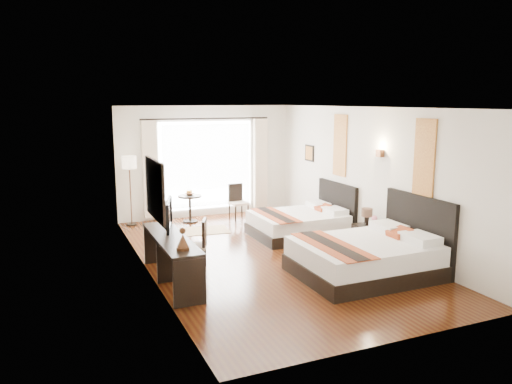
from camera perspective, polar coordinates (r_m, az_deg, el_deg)
name	(u,v)px	position (r m, az deg, el deg)	size (l,w,h in m)	color
floor	(267,256)	(9.59, 1.26, -7.36)	(4.50, 7.50, 0.01)	#37150A
ceiling	(268,108)	(9.13, 1.33, 9.58)	(4.50, 7.50, 0.02)	white
wall_headboard	(368,177)	(10.38, 12.65, 1.73)	(0.01, 7.50, 2.80)	silver
wall_desk	(146,192)	(8.59, -12.47, -0.04)	(0.01, 7.50, 2.80)	silver
wall_window	(206,161)	(12.73, -5.71, 3.50)	(4.50, 0.01, 2.80)	silver
wall_entry	(399,232)	(6.12, 15.99, -4.40)	(4.50, 0.01, 2.80)	silver
window_glass	(206,165)	(12.73, -5.68, 3.04)	(2.40, 0.02, 2.20)	white
sheer_curtain	(207,166)	(12.67, -5.60, 3.01)	(2.30, 0.02, 2.10)	white
drape_left	(150,170)	(12.28, -12.01, 2.50)	(0.35, 0.14, 2.35)	beige
drape_right	(260,164)	(13.14, 0.50, 3.24)	(0.35, 0.14, 2.35)	beige
art_panel_near	(424,158)	(9.05, 18.68, 3.70)	(0.03, 0.50, 1.35)	#8A3914
art_panel_far	(340,145)	(11.16, 9.58, 5.28)	(0.03, 0.50, 1.35)	#8A3914
wall_sconce	(380,153)	(9.94, 13.98, 4.32)	(0.10, 0.14, 0.14)	#4B2D1A
mirror_frame	(155,189)	(7.97, -11.49, 0.28)	(0.04, 1.25, 0.95)	black
mirror_glass	(156,189)	(7.97, -11.32, 0.30)	(0.01, 1.12, 0.82)	white
bed_near	(369,256)	(8.72, 12.76, -7.12)	(2.29, 1.79, 1.30)	black
bed_far	(302,223)	(10.97, 5.25, -3.50)	(1.99, 1.55, 1.12)	black
nightstand	(368,238)	(10.12, 12.64, -5.13)	(0.43, 0.53, 0.51)	black
table_lamp	(367,214)	(10.04, 12.56, -2.44)	(0.21, 0.21, 0.34)	black
vase	(374,225)	(9.91, 13.36, -3.64)	(0.12, 0.12, 0.13)	black
console_desk	(172,259)	(8.30, -9.63, -7.60)	(0.50, 2.20, 0.76)	black
television	(164,214)	(8.65, -10.49, -2.54)	(0.88, 0.12, 0.51)	black
bronze_figurine	(183,240)	(7.44, -8.36, -5.46)	(0.20, 0.20, 0.30)	#4B2D1A
desk_chair	(195,254)	(8.85, -6.95, -7.08)	(0.55, 0.55, 0.90)	#C2AB95
floor_lamp	(129,167)	(12.00, -14.28, 2.80)	(0.33, 0.33, 1.65)	black
side_table	(190,209)	(12.24, -7.55, -1.89)	(0.58, 0.58, 0.66)	black
fruit_bowl	(189,194)	(12.19, -7.62, -0.23)	(0.21, 0.21, 0.05)	#4A2E1A
window_chair	(238,209)	(12.43, -2.02, -1.92)	(0.45, 0.45, 0.88)	#C2AB95
jute_rug	(203,231)	(11.45, -6.08, -4.40)	(1.14, 0.78, 0.01)	tan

